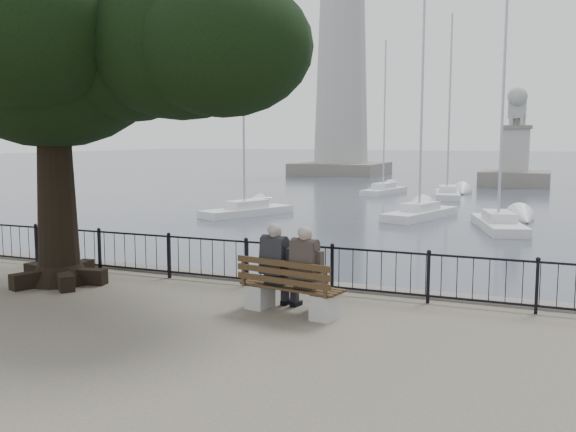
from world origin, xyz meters
The scene contains 13 objects.
harbor centered at (0.00, 3.00, -0.50)m, with size 260.00×260.00×1.20m.
railing centered at (0.00, 2.50, 0.56)m, with size 22.06×0.06×1.00m.
bench centered at (0.77, 0.75, 0.37)m, with size 2.08×0.96×1.06m.
person_left centered at (0.48, 0.92, 0.77)m, with size 0.57×0.89×1.68m.
person_right centered at (1.13, 0.79, 0.77)m, with size 0.57×0.89×1.68m.
tree centered at (-4.26, 1.25, 5.33)m, with size 9.93×6.93×8.11m.
lighthouse centered at (-18.00, 62.00, 11.80)m, with size 9.92×9.92×30.39m.
lion_monument centered at (2.00, 49.93, 1.17)m, with size 5.86×5.86×8.67m.
sailboat_a centered at (-10.32, 21.43, -0.69)m, with size 3.71×5.73×10.72m.
sailboat_b centered at (-1.27, 23.89, -0.66)m, with size 3.16×6.08×12.16m.
sailboat_c centered at (2.92, 21.05, -0.67)m, with size 3.14×5.99×11.60m.
sailboat_f centered at (-1.76, 36.41, -0.64)m, with size 2.54×5.97×12.94m.
sailboat_h centered at (-6.71, 37.74, -0.66)m, with size 2.49×5.52×11.59m.
Camera 1 is at (5.20, -10.01, 3.26)m, focal length 40.00 mm.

